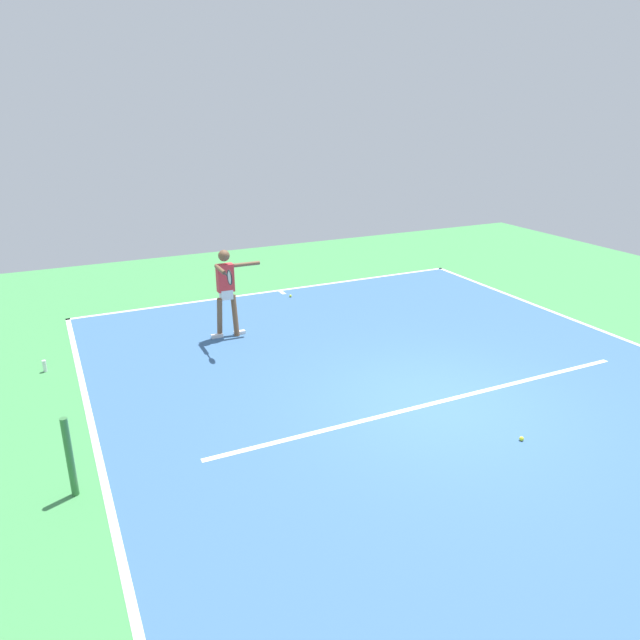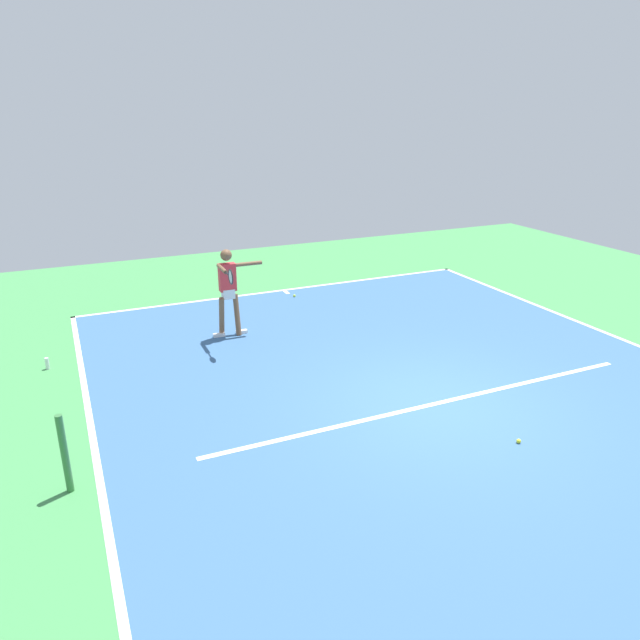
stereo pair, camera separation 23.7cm
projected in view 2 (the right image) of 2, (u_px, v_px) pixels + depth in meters
ground_plane at (437, 405)px, 9.54m from camera, size 23.86×23.86×0.00m
court_surface at (437, 405)px, 9.54m from camera, size 10.42×14.00×0.00m
court_line_baseline_near at (284, 290)px, 15.50m from camera, size 10.42×0.10×0.01m
court_line_sideline_right at (100, 484)px, 7.55m from camera, size 0.10×14.00×0.01m
court_line_service at (435, 404)px, 9.58m from camera, size 7.82×0.10×0.01m
court_line_centre_mark at (286, 292)px, 15.32m from camera, size 0.10×0.30×0.01m
net_post at (65, 454)px, 7.23m from camera, size 0.09×0.09×1.07m
tennis_player at (229, 286)px, 12.07m from camera, size 1.11×1.21×1.85m
tennis_ball_by_sideline at (294, 296)px, 14.94m from camera, size 0.07×0.07×0.07m
tennis_ball_centre_court at (519, 441)px, 8.45m from camera, size 0.07×0.07×0.07m
water_bottle at (47, 363)px, 10.82m from camera, size 0.07×0.07×0.22m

